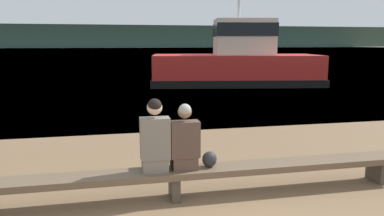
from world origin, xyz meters
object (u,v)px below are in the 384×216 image
at_px(bench_main, 174,175).
at_px(tugboat_red, 237,64).
at_px(shopping_bag, 209,159).
at_px(person_left, 155,140).
at_px(person_right, 184,142).

height_order(bench_main, tugboat_red, tugboat_red).
bearing_deg(shopping_bag, tugboat_red, 69.67).
relative_size(bench_main, person_left, 6.95).
distance_m(bench_main, shopping_bag, 0.56).
relative_size(person_left, shopping_bag, 4.49).
relative_size(person_left, person_right, 1.09).
xyz_separation_m(shopping_bag, tugboat_red, (5.20, 14.02, 0.53)).
bearing_deg(person_right, person_left, -179.60).
xyz_separation_m(person_left, tugboat_red, (5.99, 14.04, 0.19)).
height_order(person_left, person_right, person_left).
height_order(bench_main, shopping_bag, shopping_bag).
distance_m(bench_main, person_left, 0.60).
distance_m(bench_main, person_right, 0.51).
distance_m(person_right, tugboat_red, 15.10).
xyz_separation_m(person_left, person_right, (0.42, 0.00, -0.05)).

